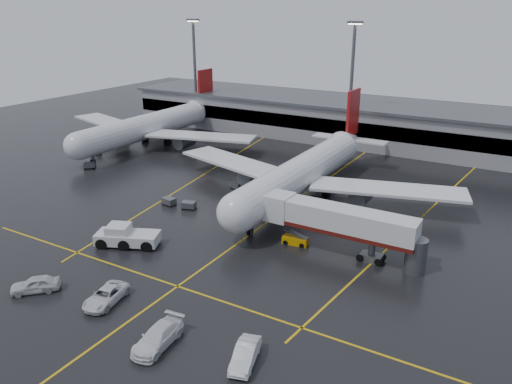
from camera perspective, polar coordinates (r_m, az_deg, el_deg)
The scene contains 22 objects.
ground at distance 71.44m, azimuth 2.20°, elevation -2.81°, with size 220.00×220.00×0.00m, color black.
apron_line_centre at distance 71.43m, azimuth 2.20°, elevation -2.80°, with size 0.25×90.00×0.02m, color gold.
apron_line_stop at distance 55.07m, azimuth -8.90°, elevation -10.55°, with size 60.00×0.25×0.02m, color gold.
apron_line_left at distance 89.42m, azimuth -6.08°, elevation 1.93°, with size 0.25×70.00×0.02m, color gold.
apron_line_right at distance 74.69m, azimuth 18.22°, elevation -2.80°, with size 0.25×70.00×0.02m, color gold.
terminal at distance 112.88m, azimuth 13.94°, elevation 7.58°, with size 122.00×19.00×8.60m.
light_mast_left at distance 126.25m, azimuth -6.98°, elevation 13.99°, with size 3.00×1.20×25.45m.
light_mast_mid at distance 107.12m, azimuth 10.83°, elevation 12.68°, with size 3.00×1.20×25.45m.
main_airliner at distance 78.14m, azimuth 5.61°, elevation 2.46°, with size 48.80×45.60×14.10m.
second_airliner at distance 110.57m, azimuth -11.87°, elevation 7.43°, with size 48.80×45.60×14.10m.
jet_bridge at distance 60.39m, azimuth 9.50°, elevation -3.51°, with size 19.90×3.40×6.05m.
pushback_tractor at distance 64.77m, azimuth -14.56°, elevation -4.96°, with size 8.36×5.95×2.77m.
belt_loader at distance 63.37m, azimuth 4.50°, elevation -5.51°, with size 3.34×1.81×2.03m.
service_van_a at distance 53.56m, azimuth -16.72°, elevation -11.25°, with size 2.53×5.48×1.52m, color white.
service_van_b at distance 46.51m, azimuth -11.11°, elevation -15.88°, with size 2.39×5.88×1.71m, color white.
service_van_c at distance 43.92m, azimuth -1.23°, elevation -18.00°, with size 1.70×4.86×1.60m, color white.
service_van_d at distance 57.96m, azimuth -23.81°, elevation -9.58°, with size 1.98×4.92×1.68m, color silver.
baggage_cart_a at distance 74.52m, azimuth -7.67°, elevation -1.46°, with size 2.30×1.84×1.12m.
baggage_cart_b at distance 76.46m, azimuth -9.88°, elevation -1.01°, with size 2.16×1.56×1.12m.
baggage_cart_c at distance 82.18m, azimuth -2.25°, elevation 0.81°, with size 2.25×1.73×1.12m.
baggage_cart_d at distance 106.64m, azimuth -17.76°, elevation 4.43°, with size 2.07×1.42×1.12m.
baggage_cart_e at distance 97.58m, azimuth -18.43°, elevation 2.93°, with size 2.34×2.32×1.12m.
Camera 1 is at (30.80, -58.05, 28.02)m, focal length 35.17 mm.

